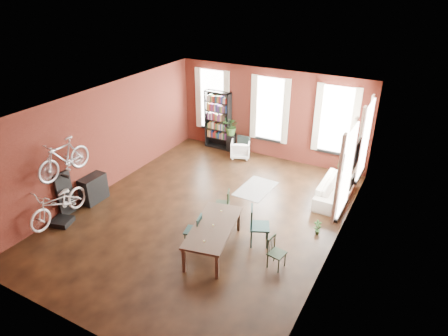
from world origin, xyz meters
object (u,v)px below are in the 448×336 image
Objects in this scene: dining_chair_a at (193,231)px; dining_chair_d at (260,226)px; dining_table at (213,238)px; dining_chair_c at (277,253)px; console_table at (93,189)px; dining_chair_b at (222,204)px; bicycle_floor at (56,188)px; white_armchair at (240,148)px; bookshelf at (218,120)px; cream_sofa at (336,187)px; plant_stand at (231,142)px; bike_trainer at (62,222)px.

dining_chair_a is 0.83× the size of dining_chair_d.
dining_chair_c is at bearing -6.89° from dining_table.
dining_table is at bearing -4.28° from console_table.
dining_chair_b is at bearing 165.84° from dining_chair_a.
dining_chair_c is 0.75× the size of dining_chair_d.
dining_table is 1.08× the size of bicycle_floor.
white_armchair is at bearing 43.64° from dining_chair_c.
console_table is at bearing -103.83° from bookshelf.
cream_sofa reaches higher than white_armchair.
bicycle_floor reaches higher than plant_stand.
dining_chair_d reaches higher than white_armchair.
dining_table reaches higher than bike_trainer.
dining_chair_b reaches higher than console_table.
dining_table is at bearing 87.18° from white_armchair.
console_table is (-1.28, -5.20, -0.70)m from bookshelf.
dining_chair_c is 6.03m from white_armchair.
dining_table is 5.44m from white_armchair.
dining_chair_a is 3.74m from console_table.
bike_trainer is 0.61× the size of console_table.
bookshelf is at bearing 106.31° from dining_table.
bookshelf is 6.71m from bike_trainer.
white_armchair is 4.02m from cream_sofa.
dining_chair_c is 5.89m from bicycle_floor.
plant_stand is at bearing -176.07° from dining_chair_b.
dining_chair_a is 0.46× the size of bicycle_floor.
dining_table is at bearing 84.96° from dining_chair_a.
cream_sofa is at bearing 35.55° from bicycle_floor.
dining_chair_d is 5.34m from bike_trainer.
dining_chair_a is 1.34× the size of plant_stand.
bike_trainer is at bearing 84.85° from dining_chair_d.
bicycle_floor is (-3.64, -2.36, 0.68)m from dining_chair_b.
dining_table is 0.54m from dining_chair_a.
dining_chair_b is 4.39m from bicycle_floor.
bike_trainer is at bearing -76.14° from bicycle_floor.
plant_stand is (1.75, 6.51, 0.25)m from bike_trainer.
bookshelf reaches higher than plant_stand.
dining_chair_d is at bearing 16.56° from bicycle_floor.
bike_trainer is at bearing -100.21° from bookshelf.
bookshelf is 3.41× the size of plant_stand.
dining_chair_d is at bearing 58.25° from dining_chair_c.
white_armchair is 0.86× the size of console_table.
dining_chair_c reaches higher than bike_trainer.
plant_stand is at bearing 72.33° from bicycle_floor.
dining_table is 6.00m from plant_stand.
bicycle_floor reaches higher than console_table.
bike_trainer is 0.26× the size of bicycle_floor.
bookshelf reaches higher than dining_table.
white_armchair is at bearing 71.08° from cream_sofa.
dining_chair_d is 1.61× the size of plant_stand.
dining_chair_c is 6.68m from plant_stand.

